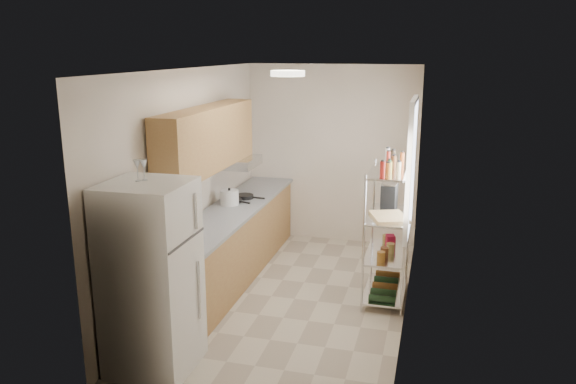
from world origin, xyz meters
The scene contains 16 objects.
room centered at (0.00, 0.00, 1.30)m, with size 2.52×4.42×2.62m.
counter_run centered at (-0.92, 0.44, 0.45)m, with size 0.63×3.51×0.90m.
upper_cabinets centered at (-1.05, 0.10, 1.81)m, with size 0.33×2.20×0.72m, color #A27E45.
range_hood centered at (-1.00, 0.90, 1.39)m, with size 0.50×0.60×0.12m, color #B7BABC.
window centered at (1.23, 0.35, 1.55)m, with size 0.06×1.00×1.46m, color white.
bakers_rack centered at (1.00, 0.30, 1.11)m, with size 0.45×0.90×1.73m.
ceiling_dome centered at (0.00, -0.30, 2.57)m, with size 0.34×0.34×0.06m, color white.
refrigerator centered at (-0.87, -1.68, 0.86)m, with size 0.71×0.71×1.72m, color silver.
wine_glass_a centered at (-0.91, -1.61, 1.81)m, with size 0.06×0.06×0.18m, color silver, non-canonical shape.
wine_glass_b centered at (-0.95, -1.65, 1.81)m, with size 0.07×0.07×0.18m, color silver, non-canonical shape.
rice_cooker centered at (-1.00, 0.59, 0.99)m, with size 0.23×0.23×0.19m, color silver.
frying_pan_large centered at (-1.00, 0.73, 0.92)m, with size 0.24×0.24×0.04m, color black.
frying_pan_small centered at (-0.92, 0.94, 0.92)m, with size 0.23×0.23×0.05m, color black.
cutting_board centered at (1.03, 0.15, 1.03)m, with size 0.35×0.46×0.03m, color tan.
espresso_machine centered at (0.98, 0.63, 1.16)m, with size 0.17×0.25×0.29m, color black.
storage_bag centered at (1.03, 0.46, 0.64)m, with size 0.09×0.13×0.15m, color maroon.
Camera 1 is at (1.47, -5.80, 2.81)m, focal length 35.00 mm.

